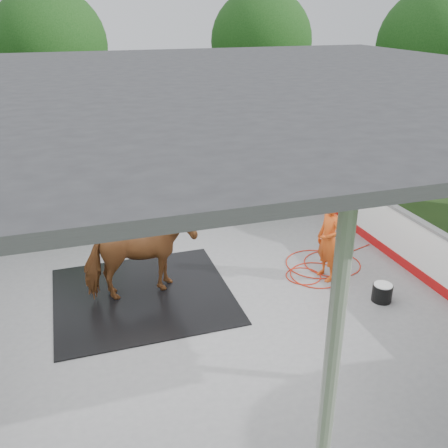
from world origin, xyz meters
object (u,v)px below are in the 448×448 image
object	(u,v)px
horse	(140,255)
handler	(329,240)
dasher_board	(410,244)
wash_bucket	(382,292)

from	to	relation	value
horse	handler	distance (m)	3.65
dasher_board	horse	distance (m)	5.49
horse	handler	size ratio (longest dim) A/B	1.17
dasher_board	wash_bucket	bearing A→B (deg)	-142.94
dasher_board	wash_bucket	xyz separation A→B (m)	(-1.26, -0.95, -0.37)
dasher_board	handler	xyz separation A→B (m)	(-1.83, 0.13, 0.30)
wash_bucket	horse	bearing A→B (deg)	159.95
dasher_board	wash_bucket	size ratio (longest dim) A/B	21.68
handler	wash_bucket	bearing A→B (deg)	20.35
handler	dasher_board	bearing A→B (deg)	78.43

